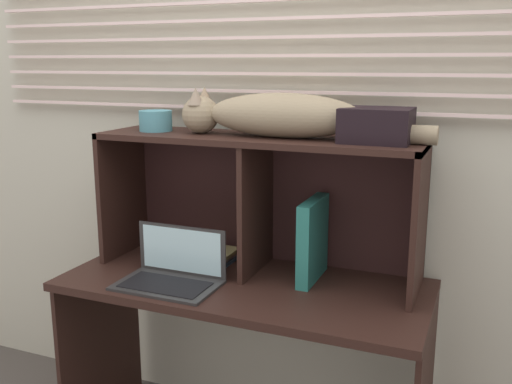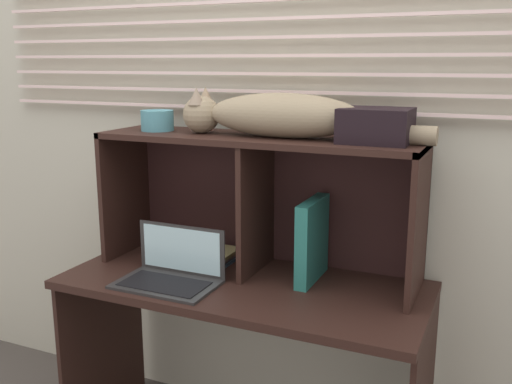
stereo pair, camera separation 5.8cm
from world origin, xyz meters
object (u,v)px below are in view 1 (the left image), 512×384
Objects in this scene: cat at (275,116)px; small_basket at (156,121)px; laptop at (172,273)px; book_stack at (206,258)px; binder_upright at (313,240)px; storage_box at (377,125)px.

cat reaches higher than small_basket.
laptop reaches higher than book_stack.
small_basket is at bearing 129.48° from laptop.
cat is at bearing 180.00° from binder_upright.
small_basket reaches higher than book_stack.
cat is 0.46m from binder_upright.
storage_box is at bearing 0.16° from book_stack.
storage_box is at bearing -0.00° from cat.
small_basket is (-0.49, -0.00, -0.04)m from cat.
laptop is (-0.30, -0.23, -0.55)m from cat.
cat is 0.63m from book_stack.
laptop is 0.59m from small_basket.
laptop is 1.19× the size of binder_upright.
cat is 3.72× the size of book_stack.
cat is 7.29× the size of small_basket.
cat is 2.58× the size of laptop.
storage_box is (0.85, 0.00, 0.02)m from small_basket.
storage_box is at bearing 19.07° from laptop.
binder_upright is at bearing -0.00° from cat.
cat is 0.67m from laptop.
small_basket is (-0.19, 0.23, 0.51)m from laptop.
cat reaches higher than book_stack.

